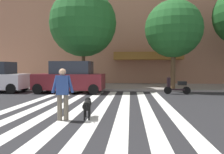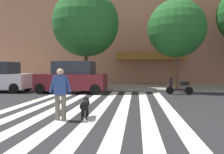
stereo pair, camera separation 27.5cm
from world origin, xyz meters
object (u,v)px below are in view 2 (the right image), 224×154
object	(u,v)px
parked_scooter	(179,87)
street_tree_nearest	(86,24)
parked_car_behind_first	(72,78)
street_tree_middle	(176,29)
pedestrian_dog_walker	(60,91)
dog_on_leash	(85,105)

from	to	relation	value
parked_scooter	street_tree_nearest	xyz separation A→B (m)	(-6.49, 2.39, 4.51)
parked_car_behind_first	street_tree_middle	bearing A→B (deg)	16.78
street_tree_middle	pedestrian_dog_walker	bearing A→B (deg)	-118.41
parked_car_behind_first	pedestrian_dog_walker	size ratio (longest dim) A/B	2.77
street_tree_middle	dog_on_leash	world-z (taller)	street_tree_middle
street_tree_middle	parked_scooter	bearing A→B (deg)	-94.04
street_tree_nearest	street_tree_middle	bearing A→B (deg)	-1.30
parked_car_behind_first	pedestrian_dog_walker	world-z (taller)	parked_car_behind_first
street_tree_nearest	dog_on_leash	size ratio (longest dim) A/B	6.68
street_tree_middle	dog_on_leash	bearing A→B (deg)	-115.96
parked_car_behind_first	street_tree_nearest	size ratio (longest dim) A/B	0.62
pedestrian_dog_walker	parked_scooter	bearing A→B (deg)	55.63
parked_scooter	dog_on_leash	distance (m)	8.21
street_tree_nearest	pedestrian_dog_walker	distance (m)	10.66
pedestrian_dog_walker	street_tree_nearest	bearing A→B (deg)	98.47
parked_car_behind_first	parked_scooter	bearing A→B (deg)	-0.99
street_tree_middle	pedestrian_dog_walker	xyz separation A→B (m)	(-5.19, -9.60, -3.52)
street_tree_middle	pedestrian_dog_walker	size ratio (longest dim) A/B	3.88
parked_scooter	street_tree_middle	xyz separation A→B (m)	(0.16, 2.24, 3.97)
street_tree_nearest	street_tree_middle	size ratio (longest dim) A/B	1.15
street_tree_nearest	street_tree_middle	distance (m)	6.67
parked_car_behind_first	pedestrian_dog_walker	bearing A→B (deg)	-76.15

